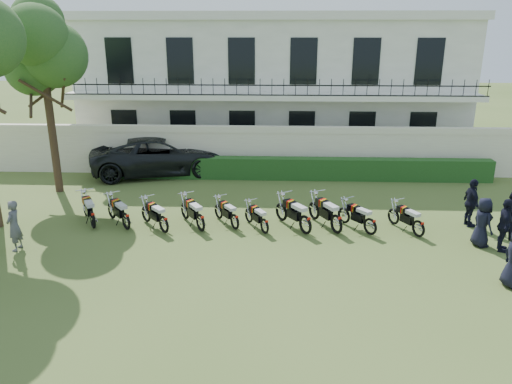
# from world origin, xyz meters

# --- Properties ---
(ground) EXTENTS (100.00, 100.00, 0.00)m
(ground) POSITION_xyz_m (0.00, 0.00, 0.00)
(ground) COLOR #415522
(ground) RESTS_ON ground
(perimeter_wall) EXTENTS (30.00, 0.35, 2.30)m
(perimeter_wall) POSITION_xyz_m (0.00, 8.00, 1.17)
(perimeter_wall) COLOR #EEE6C8
(perimeter_wall) RESTS_ON ground
(hedge) EXTENTS (18.00, 0.60, 1.00)m
(hedge) POSITION_xyz_m (1.00, 7.20, 0.50)
(hedge) COLOR #1F4017
(hedge) RESTS_ON ground
(building) EXTENTS (20.40, 9.60, 7.40)m
(building) POSITION_xyz_m (0.00, 13.96, 3.71)
(building) COLOR white
(building) RESTS_ON ground
(tree_west_near) EXTENTS (3.40, 3.20, 7.90)m
(tree_west_near) POSITION_xyz_m (-8.96, 5.00, 5.89)
(tree_west_near) COLOR #473323
(tree_west_near) RESTS_ON ground
(motorcycle_0) EXTENTS (1.09, 1.75, 1.08)m
(motorcycle_0) POSITION_xyz_m (-6.07, 0.91, 0.50)
(motorcycle_0) COLOR black
(motorcycle_0) RESTS_ON ground
(motorcycle_1) EXTENTS (1.28, 1.55, 1.05)m
(motorcycle_1) POSITION_xyz_m (-4.89, 0.86, 0.48)
(motorcycle_1) COLOR black
(motorcycle_1) RESTS_ON ground
(motorcycle_2) EXTENTS (1.31, 1.47, 1.03)m
(motorcycle_2) POSITION_xyz_m (-3.53, 0.63, 0.47)
(motorcycle_2) COLOR black
(motorcycle_2) RESTS_ON ground
(motorcycle_3) EXTENTS (1.15, 1.69, 1.07)m
(motorcycle_3) POSITION_xyz_m (-2.30, 0.80, 0.49)
(motorcycle_3) COLOR black
(motorcycle_3) RESTS_ON ground
(motorcycle_4) EXTENTS (1.05, 1.48, 0.95)m
(motorcycle_4) POSITION_xyz_m (-1.16, 1.04, 0.44)
(motorcycle_4) COLOR black
(motorcycle_4) RESTS_ON ground
(motorcycle_5) EXTENTS (0.92, 1.49, 0.92)m
(motorcycle_5) POSITION_xyz_m (-0.12, 0.70, 0.42)
(motorcycle_5) COLOR black
(motorcycle_5) RESTS_ON ground
(motorcycle_6) EXTENTS (1.25, 1.79, 1.14)m
(motorcycle_6) POSITION_xyz_m (1.25, 0.71, 0.53)
(motorcycle_6) COLOR black
(motorcycle_6) RESTS_ON ground
(motorcycle_7) EXTENTS (1.09, 1.91, 1.15)m
(motorcycle_7) POSITION_xyz_m (2.30, 0.82, 0.53)
(motorcycle_7) COLOR black
(motorcycle_7) RESTS_ON ground
(motorcycle_8) EXTENTS (1.17, 1.54, 1.01)m
(motorcycle_8) POSITION_xyz_m (3.43, 0.75, 0.46)
(motorcycle_8) COLOR black
(motorcycle_8) RESTS_ON ground
(motorcycle_9) EXTENTS (0.95, 1.65, 0.99)m
(motorcycle_9) POSITION_xyz_m (5.00, 0.65, 0.46)
(motorcycle_9) COLOR black
(motorcycle_9) RESTS_ON ground
(suv) EXTENTS (6.94, 4.47, 1.78)m
(suv) POSITION_xyz_m (-5.25, 7.88, 0.89)
(suv) COLOR black
(suv) RESTS_ON ground
(inspector) EXTENTS (0.40, 0.60, 1.62)m
(inspector) POSITION_xyz_m (-7.87, -0.86, 0.81)
(inspector) COLOR #5E5E63
(inspector) RESTS_ON ground
(officer_2) EXTENTS (0.71, 1.08, 1.71)m
(officer_2) POSITION_xyz_m (7.32, -0.30, 0.86)
(officer_2) COLOR black
(officer_2) RESTS_ON ground
(officer_3) EXTENTS (0.71, 0.90, 1.61)m
(officer_3) POSITION_xyz_m (6.81, 0.07, 0.81)
(officer_3) COLOR black
(officer_3) RESTS_ON ground
(officer_4) EXTENTS (0.79, 0.91, 1.59)m
(officer_4) POSITION_xyz_m (8.05, 0.82, 0.80)
(officer_4) COLOR black
(officer_4) RESTS_ON ground
(officer_5) EXTENTS (0.50, 1.04, 1.72)m
(officer_5) POSITION_xyz_m (7.06, 1.75, 0.86)
(officer_5) COLOR black
(officer_5) RESTS_ON ground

